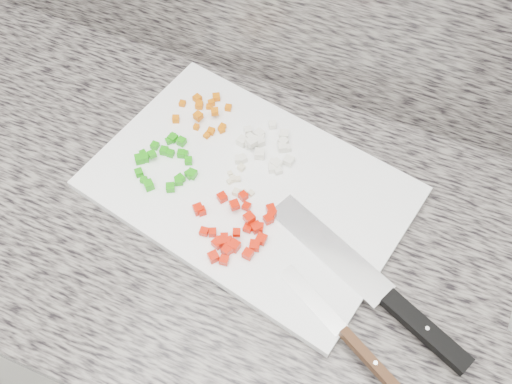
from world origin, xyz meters
TOP-DOWN VIEW (x-y plane):
  - cabinet at (0.00, 1.44)m, footprint 3.92×0.62m
  - countertop at (0.00, 1.44)m, footprint 3.96×0.64m
  - cutting_board at (-0.04, 1.50)m, footprint 0.55×0.42m
  - carrot_pile at (-0.17, 1.60)m, footprint 0.10×0.10m
  - onion_pile at (-0.04, 1.57)m, footprint 0.10×0.11m
  - green_pepper_pile at (-0.18, 1.48)m, footprint 0.11×0.12m
  - red_pepper_pile at (-0.02, 1.41)m, footprint 0.13×0.13m
  - garlic_pile at (-0.06, 1.49)m, footprint 0.06×0.06m
  - chef_knife at (0.22, 1.39)m, footprint 0.34×0.18m
  - paring_knife at (0.20, 1.31)m, footprint 0.22×0.13m

SIDE VIEW (x-z plane):
  - cabinet at x=0.00m, z-range 0.00..0.86m
  - countertop at x=0.00m, z-range 0.86..0.90m
  - cutting_board at x=-0.04m, z-range 0.90..0.92m
  - garlic_pile at x=-0.06m, z-range 0.92..0.93m
  - chef_knife at x=0.22m, z-range 0.91..0.93m
  - paring_knife at x=0.20m, z-range 0.91..0.93m
  - green_pepper_pile at x=-0.18m, z-range 0.91..0.93m
  - onion_pile at x=-0.04m, z-range 0.91..0.94m
  - carrot_pile at x=-0.17m, z-range 0.91..0.93m
  - red_pepper_pile at x=-0.02m, z-range 0.91..0.94m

